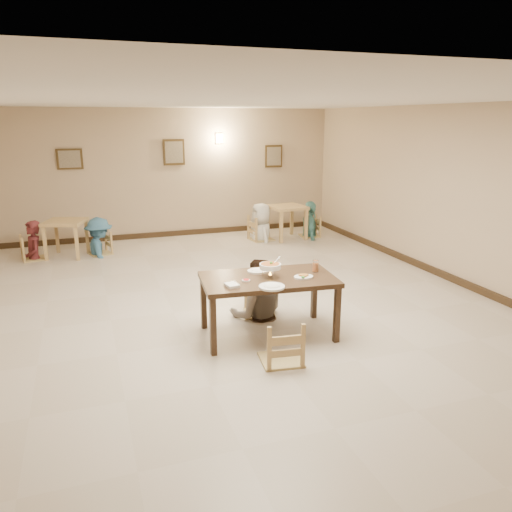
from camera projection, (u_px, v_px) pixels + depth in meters
name	position (u px, v px, depth m)	size (l,w,h in m)	color
floor	(231.00, 305.00, 7.61)	(10.00, 10.00, 0.00)	#BEB09F
ceiling	(229.00, 100.00, 6.82)	(10.00, 10.00, 0.00)	silver
wall_back	(170.00, 174.00, 11.76)	(10.00, 10.00, 0.00)	tan
wall_front	(494.00, 361.00, 2.66)	(10.00, 10.00, 0.00)	tan
wall_right	(455.00, 195.00, 8.49)	(10.00, 10.00, 0.00)	tan
baseboard_back	(173.00, 233.00, 12.12)	(8.00, 0.06, 0.12)	#302113
baseboard_right	(446.00, 276.00, 8.86)	(0.06, 10.00, 0.12)	#302113
picture_a	(70.00, 159.00, 10.92)	(0.55, 0.04, 0.45)	#3B2B14
picture_b	(174.00, 152.00, 11.62)	(0.50, 0.04, 0.60)	#3B2B14
picture_c	(274.00, 156.00, 12.46)	(0.45, 0.04, 0.55)	#3B2B14
wall_sconce	(219.00, 138.00, 11.90)	(0.16, 0.05, 0.22)	#FFD88C
main_table	(268.00, 283.00, 6.39)	(1.78, 1.11, 0.79)	#3B2718
chair_far	(259.00, 284.00, 7.17)	(0.43, 0.43, 0.93)	tan
chair_near	(282.00, 321.00, 5.73)	(0.47, 0.47, 1.01)	tan
main_diner	(258.00, 259.00, 7.00)	(0.82, 0.64, 1.69)	gray
curry_warmer	(270.00, 266.00, 6.34)	(0.31, 0.27, 0.25)	silver
rice_plate_far	(259.00, 271.00, 6.60)	(0.32, 0.32, 0.07)	white
rice_plate_near	(272.00, 286.00, 5.97)	(0.31, 0.31, 0.07)	white
fried_plate	(304.00, 276.00, 6.34)	(0.25, 0.25, 0.06)	white
chili_dish	(246.00, 280.00, 6.22)	(0.10, 0.10, 0.02)	white
napkin_cutlery	(232.00, 285.00, 6.02)	(0.18, 0.28, 0.03)	white
drink_glass	(316.00, 266.00, 6.58)	(0.08, 0.08, 0.16)	white
bg_table_left	(65.00, 227.00, 10.17)	(0.96, 0.96, 0.75)	tan
bg_table_right	(287.00, 212.00, 11.71)	(0.87, 0.87, 0.78)	tan
bg_chair_ll	(32.00, 237.00, 9.99)	(0.44, 0.44, 0.94)	tan
bg_chair_lr	(99.00, 233.00, 10.39)	(0.43, 0.43, 0.91)	tan
bg_chair_rl	(261.00, 217.00, 11.61)	(0.51, 0.51, 1.08)	tan
bg_chair_rr	(310.00, 217.00, 11.97)	(0.45, 0.45, 0.96)	tan
bg_diner_a	(30.00, 221.00, 9.90)	(0.58, 0.38, 1.58)	#592025
bg_diner_b	(97.00, 218.00, 10.30)	(1.01, 0.58, 1.56)	teal
bg_diner_c	(261.00, 203.00, 11.52)	(0.85, 0.55, 1.74)	silver
bg_diner_d	(310.00, 201.00, 11.87)	(1.00, 0.42, 1.71)	#539C9C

